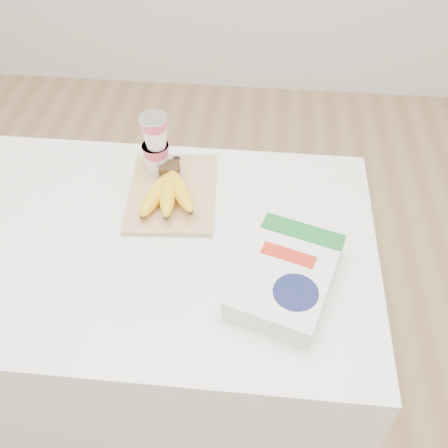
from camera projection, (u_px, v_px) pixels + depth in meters
The scene contains 5 objects.
table at pixel (163, 331), 1.43m from camera, with size 1.05×0.70×0.79m, color white.
cutting_board at pixel (172, 193), 1.25m from camera, with size 0.21×0.29×0.01m, color #E1B07B.
bananas at pixel (168, 191), 1.20m from camera, with size 0.15×0.20×0.06m.
yogurt_stack at pixel (155, 143), 1.23m from camera, with size 0.07×0.07×0.17m.
cereal_box at pixel (286, 276), 1.04m from camera, with size 0.25×0.31×0.06m.
Camera 1 is at (0.25, -0.75, 1.64)m, focal length 40.00 mm.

